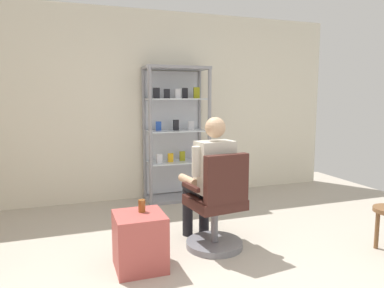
{
  "coord_description": "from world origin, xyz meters",
  "views": [
    {
      "loc": [
        -1.08,
        -2.16,
        1.48
      ],
      "look_at": [
        0.13,
        1.26,
        1.0
      ],
      "focal_mm": 33.46,
      "sensor_mm": 36.0,
      "label": 1
    }
  ],
  "objects_px": {
    "seated_shopkeeper": "(209,175)",
    "tea_glass": "(142,206)",
    "office_chair": "(217,210)",
    "storage_crate": "(140,241)",
    "display_cabinet_main": "(175,133)"
  },
  "relations": [
    {
      "from": "seated_shopkeeper",
      "to": "tea_glass",
      "type": "xyz_separation_m",
      "value": [
        -0.73,
        -0.25,
        -0.17
      ]
    },
    {
      "from": "office_chair",
      "to": "storage_crate",
      "type": "relative_size",
      "value": 1.98
    },
    {
      "from": "display_cabinet_main",
      "to": "seated_shopkeeper",
      "type": "height_order",
      "value": "display_cabinet_main"
    },
    {
      "from": "display_cabinet_main",
      "to": "storage_crate",
      "type": "distance_m",
      "value": 2.31
    },
    {
      "from": "storage_crate",
      "to": "tea_glass",
      "type": "relative_size",
      "value": 4.49
    },
    {
      "from": "tea_glass",
      "to": "display_cabinet_main",
      "type": "bearing_deg",
      "value": 65.36
    },
    {
      "from": "office_chair",
      "to": "tea_glass",
      "type": "relative_size",
      "value": 8.89
    },
    {
      "from": "display_cabinet_main",
      "to": "tea_glass",
      "type": "distance_m",
      "value": 2.17
    },
    {
      "from": "seated_shopkeeper",
      "to": "display_cabinet_main",
      "type": "bearing_deg",
      "value": 84.72
    },
    {
      "from": "seated_shopkeeper",
      "to": "tea_glass",
      "type": "relative_size",
      "value": 11.95
    },
    {
      "from": "display_cabinet_main",
      "to": "office_chair",
      "type": "bearing_deg",
      "value": -94.19
    },
    {
      "from": "storage_crate",
      "to": "office_chair",
      "type": "bearing_deg",
      "value": 9.5
    },
    {
      "from": "office_chair",
      "to": "tea_glass",
      "type": "bearing_deg",
      "value": -173.68
    },
    {
      "from": "display_cabinet_main",
      "to": "office_chair",
      "type": "height_order",
      "value": "display_cabinet_main"
    },
    {
      "from": "storage_crate",
      "to": "tea_glass",
      "type": "bearing_deg",
      "value": 55.11
    }
  ]
}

